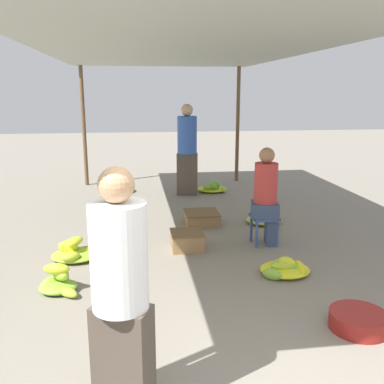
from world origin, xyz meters
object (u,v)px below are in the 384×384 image
Objects in this scene: stool at (264,221)px; banana_pile_left_0 at (59,282)px; banana_pile_left_1 at (75,252)px; banana_pile_left_2 at (116,230)px; crate_mid at (201,218)px; crate_near at (187,240)px; banana_pile_left_3 at (121,187)px; vendor_foreground at (121,293)px; banana_pile_right_1 at (213,188)px; basin_black at (359,321)px; vendor_seated at (267,195)px; shopper_walking_mid at (187,148)px; banana_pile_right_0 at (285,268)px; banana_pile_right_2 at (264,218)px.

stool is 0.73× the size of banana_pile_left_0.
banana_pile_left_1 is 0.97× the size of banana_pile_left_2.
crate_mid is (1.28, 0.36, 0.03)m from banana_pile_left_2.
crate_mid is at bearing 71.32° from crate_near.
banana_pile_left_3 is at bearing 120.43° from stool.
vendor_foreground reaches higher than banana_pile_left_1.
basin_black is at bearing -86.78° from banana_pile_right_1.
stool is 0.30× the size of vendor_seated.
crate_near reaches higher than basin_black.
crate_near is (-0.92, -3.13, 0.03)m from banana_pile_right_1.
banana_pile_left_0 reaches higher than banana_pile_left_2.
shopper_walking_mid is (1.82, 4.00, 0.82)m from banana_pile_left_0.
banana_pile_right_1 is (-0.11, 3.09, -0.23)m from stool.
shopper_walking_mid is (1.12, 5.82, 0.09)m from vendor_foreground.
banana_pile_left_3 is 1.05× the size of banana_pile_right_0.
basin_black is at bearing -22.23° from banana_pile_left_0.
banana_pile_right_2 is at bearing -79.06° from banana_pile_right_1.
banana_pile_left_3 is at bearing 163.06° from shopper_walking_mid.
vendor_foreground is at bearing -88.26° from banana_pile_left_3.
banana_pile_left_2 is at bearing -172.38° from banana_pile_right_2.
basin_black is 0.85× the size of banana_pile_left_1.
vendor_seated is 1.15m from banana_pile_right_0.
banana_pile_right_1 is at bearing 74.85° from crate_mid.
crate_mid is (1.10, 3.87, -0.72)m from vendor_foreground.
banana_pile_left_0 is at bearing -156.92° from stool.
basin_black is at bearing -78.82° from banana_pile_right_0.
banana_pile_left_3 is at bearing 118.73° from crate_mid.
banana_pile_left_2 is at bearing 72.92° from banana_pile_left_0.
banana_pile_left_0 is at bearing -119.68° from banana_pile_right_1.
banana_pile_left_0 is at bearing -157.00° from vendor_seated.
vendor_foreground is at bearing -105.62° from banana_pile_right_1.
banana_pile_right_2 is 1.39× the size of crate_near.
banana_pile_left_2 reaches higher than crate_near.
crate_mid is at bearing 107.71° from banana_pile_right_0.
stool is at bearing 94.82° from basin_black.
vendor_seated is at bearing 94.33° from basin_black.
crate_mid is (-0.68, 1.00, -0.22)m from stool.
banana_pile_right_2 is (2.27, -2.41, -0.03)m from banana_pile_left_3.
vendor_seated is 2.23m from basin_black.
basin_black is at bearing -74.68° from crate_mid.
banana_pile_left_2 is 2.78m from shopper_walking_mid.
vendor_seated is 3.93m from banana_pile_left_3.
banana_pile_right_0 is 4.05m from shopper_walking_mid.
shopper_walking_mid is (-0.54, -0.14, 0.83)m from banana_pile_right_1.
vendor_seated is (1.80, 2.87, -0.15)m from vendor_foreground.
banana_pile_right_1 reaches higher than banana_pile_right_2.
banana_pile_left_0 is (-2.66, 1.09, 0.02)m from basin_black.
banana_pile_left_0 is at bearing 111.03° from vendor_foreground.
shopper_walking_mid reaches higher than banana_pile_right_0.
basin_black is 5.24m from banana_pile_right_1.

